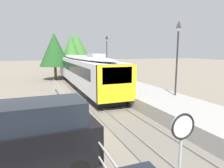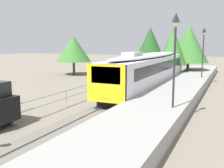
{
  "view_description": "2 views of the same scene",
  "coord_description": "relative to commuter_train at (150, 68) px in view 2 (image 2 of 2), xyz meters",
  "views": [
    {
      "loc": [
        -5.12,
        8.54,
        4.14
      ],
      "look_at": [
        0.0,
        21.79,
        1.8
      ],
      "focal_mm": 32.37,
      "sensor_mm": 36.0,
      "label": 1
    },
    {
      "loc": [
        7.52,
        5.58,
        4.59
      ],
      "look_at": [
        0.0,
        21.79,
        1.8
      ],
      "focal_mm": 41.86,
      "sensor_mm": 36.0,
      "label": 2
    }
  ],
  "objects": [
    {
      "name": "tree_behind_station_far",
      "position": [
        -2.3,
        7.69,
        2.15
      ],
      "size": [
        4.26,
        4.26,
        6.65
      ],
      "color": "brown",
      "rests_on": "ground"
    },
    {
      "name": "tree_distant_centre",
      "position": [
        1.81,
        12.41,
        2.37
      ],
      "size": [
        5.48,
        5.48,
        7.07
      ],
      "color": "brown",
      "rests_on": "ground"
    },
    {
      "name": "station_platform",
      "position": [
        3.25,
        -8.7,
        -1.7
      ],
      "size": [
        3.9,
        60.0,
        0.9
      ],
      "primitive_type": "cube",
      "color": "#999691",
      "rests_on": "ground"
    },
    {
      "name": "tree_distant_left",
      "position": [
        0.29,
        9.12,
        2.08
      ],
      "size": [
        3.66,
        3.66,
        6.64
      ],
      "color": "brown",
      "rests_on": "ground"
    },
    {
      "name": "tree_behind_carpark",
      "position": [
        -13.69,
        7.26,
        1.67
      ],
      "size": [
        5.04,
        5.04,
        5.69
      ],
      "color": "brown",
      "rests_on": "ground"
    },
    {
      "name": "ground_plane",
      "position": [
        -3.0,
        -8.7,
        -2.15
      ],
      "size": [
        160.0,
        160.0,
        0.0
      ],
      "primitive_type": "plane",
      "color": "slate"
    },
    {
      "name": "platform_lamp_far_end",
      "position": [
        4.51,
        4.78,
        2.47
      ],
      "size": [
        0.34,
        0.34,
        5.35
      ],
      "color": "#232328",
      "rests_on": "station_platform"
    },
    {
      "name": "platform_lamp_mid_platform",
      "position": [
        4.51,
        -10.22,
        2.47
      ],
      "size": [
        0.34,
        0.34,
        5.35
      ],
      "color": "#232328",
      "rests_on": "station_platform"
    },
    {
      "name": "track_rails",
      "position": [
        0.0,
        -8.7,
        -2.11
      ],
      "size": [
        3.2,
        60.0,
        0.14
      ],
      "color": "#6B665B",
      "rests_on": "ground"
    },
    {
      "name": "commuter_train",
      "position": [
        0.0,
        0.0,
        0.0
      ],
      "size": [
        2.82,
        20.05,
        3.74
      ],
      "color": "silver",
      "rests_on": "track_rails"
    }
  ]
}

